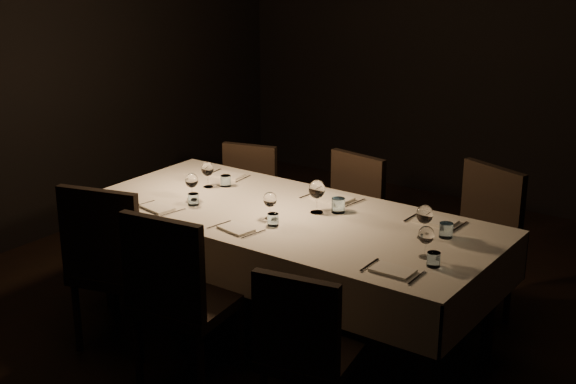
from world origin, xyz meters
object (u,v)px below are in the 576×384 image
Objects in this scene: chair_near_right at (305,346)px; chair_far_center at (347,216)px; dining_table at (288,226)px; chair_near_left at (114,260)px; chair_far_right at (477,237)px; chair_near_center at (179,293)px; chair_far_left at (245,198)px.

chair_far_center reaches higher than chair_near_right.
chair_near_right reaches higher than dining_table.
chair_far_right is at bearing -149.52° from chair_near_left.
chair_far_right is (1.54, 1.59, -0.02)m from chair_near_left.
dining_table is 2.50× the size of chair_near_center.
chair_far_center is (-0.06, 0.77, -0.18)m from dining_table.
chair_far_center is at bearing -128.08° from chair_near_left.
dining_table is 1.11m from chair_near_right.
chair_far_left is (-1.60, 1.56, -0.01)m from chair_near_right.
chair_near_right is 1.03× the size of chair_far_left.
chair_far_center is (0.63, 1.52, -0.05)m from chair_near_left.
chair_far_center is at bearing -155.63° from chair_far_right.
chair_far_center is (0.04, 1.62, -0.04)m from chair_near_center.
chair_near_left is 1.18× the size of chair_far_left.
chair_near_center is at bearing -9.88° from chair_near_right.
chair_near_right reaches higher than chair_far_left.
chair_far_right is (0.91, 0.07, 0.03)m from chair_far_center.
chair_far_left is (-0.21, 1.47, -0.07)m from chair_near_left.
chair_far_left is 0.94× the size of chair_far_center.
dining_table is at bearing -53.65° from chair_far_left.
chair_far_right reaches higher than chair_far_center.
chair_far_center reaches higher than dining_table.
chair_far_left reaches higher than dining_table.
chair_near_right is 1.69m from chair_far_right.
chair_far_right is (0.15, 1.69, 0.04)m from chair_near_right.
chair_far_right reaches higher than dining_table.
chair_near_center is at bearing -99.28° from chair_far_right.
chair_near_left is at bearing -114.00° from chair_far_right.
chair_near_center is 1.94m from chair_far_right.
chair_near_center is (0.59, -0.10, -0.01)m from chair_near_left.
chair_near_left is 1.01× the size of chair_near_center.
chair_near_left is 1.49m from chair_far_left.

